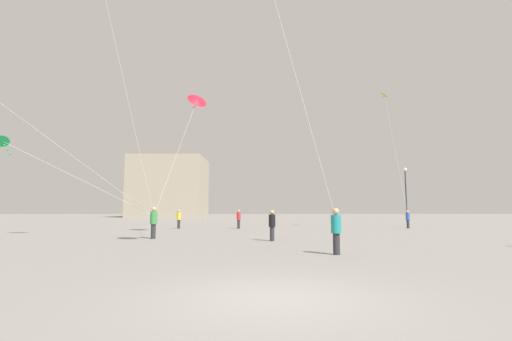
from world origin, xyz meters
TOP-DOWN VIEW (x-y plane):
  - ground_plane at (0.00, 0.00)m, footprint 300.00×300.00m
  - person_in_yellow at (-6.62, 25.77)m, footprint 0.37×0.37m
  - person_in_teal at (2.73, 6.57)m, footprint 0.37×0.37m
  - person_in_green at (-5.92, 14.27)m, footprint 0.39×0.39m
  - person_in_black at (0.76, 12.61)m, footprint 0.35×0.35m
  - person_in_blue at (13.78, 25.79)m, footprint 0.35×0.35m
  - person_in_red at (-1.34, 25.67)m, footprint 0.36×0.36m
  - kite_emerald_diamond at (-12.58, 11.19)m, footprint 7.28×3.62m
  - kite_crimson_diamond at (-4.06, 17.85)m, footprint 2.73×4.39m
  - kite_lime_diamond at (12.41, 26.51)m, footprint 1.85×1.21m
  - building_left_hall at (-19.00, 80.10)m, footprint 16.71×15.65m
  - lamppost_east at (15.24, 29.29)m, footprint 0.36×0.36m

SIDE VIEW (x-z plane):
  - ground_plane at x=0.00m, z-range 0.00..0.00m
  - person_in_blue at x=13.78m, z-range 0.08..1.67m
  - person_in_black at x=0.76m, z-range 0.08..1.71m
  - person_in_red at x=-1.34m, z-range 0.08..1.74m
  - person_in_yellow at x=-6.62m, z-range 0.08..1.76m
  - person_in_teal at x=2.73m, z-range 0.08..1.78m
  - person_in_green at x=-5.92m, z-range 0.09..1.90m
  - lamppost_east at x=15.24m, z-range 0.91..6.76m
  - kite_emerald_diamond at x=-12.58m, z-range 2.93..6.95m
  - building_left_hall at x=-19.00m, z-range 0.00..13.87m
  - kite_crimson_diamond at x=-4.06m, z-range 4.94..13.48m
  - kite_lime_diamond at x=12.41m, z-range 6.46..17.94m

